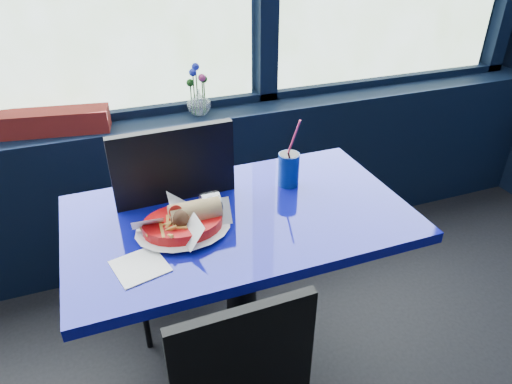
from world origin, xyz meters
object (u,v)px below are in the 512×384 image
at_px(food_basket, 185,222).
at_px(ketchup_bottle, 192,168).
at_px(soda_cup, 289,168).
at_px(planter_box, 50,122).
at_px(flower_vase, 199,99).
at_px(chair_near_back, 175,215).
at_px(near_table, 240,254).

height_order(food_basket, ketchup_bottle, ketchup_bottle).
bearing_deg(ketchup_bottle, soda_cup, -11.67).
height_order(ketchup_bottle, soda_cup, soda_cup).
relative_size(ketchup_bottle, soda_cup, 0.85).
distance_m(food_basket, soda_cup, 0.48).
bearing_deg(planter_box, flower_vase, 7.85).
xyz_separation_m(planter_box, ketchup_bottle, (0.50, -0.66, 0.00)).
height_order(planter_box, food_basket, planter_box).
bearing_deg(chair_near_back, food_basket, 84.62).
distance_m(near_table, soda_cup, 0.38).
bearing_deg(planter_box, ketchup_bottle, -44.00).
bearing_deg(planter_box, near_table, -45.62).
relative_size(food_basket, soda_cup, 1.27).
xyz_separation_m(food_basket, ketchup_bottle, (0.09, 0.24, 0.07)).
distance_m(food_basket, ketchup_bottle, 0.27).
bearing_deg(soda_cup, flower_vase, 103.04).
distance_m(chair_near_back, soda_cup, 0.52).
bearing_deg(soda_cup, food_basket, -159.58).
distance_m(chair_near_back, flower_vase, 0.67).
height_order(chair_near_back, ketchup_bottle, chair_near_back).
bearing_deg(food_basket, flower_vase, 96.43).
relative_size(flower_vase, soda_cup, 0.91).
distance_m(flower_vase, soda_cup, 0.74).
height_order(planter_box, soda_cup, soda_cup).
bearing_deg(planter_box, chair_near_back, -43.15).
bearing_deg(soda_cup, planter_box, 139.30).
bearing_deg(flower_vase, food_basket, -107.66).
height_order(chair_near_back, soda_cup, chair_near_back).
bearing_deg(near_table, food_basket, -169.75).
height_order(near_table, flower_vase, flower_vase).
height_order(planter_box, ketchup_bottle, ketchup_bottle).
relative_size(planter_box, soda_cup, 1.88).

